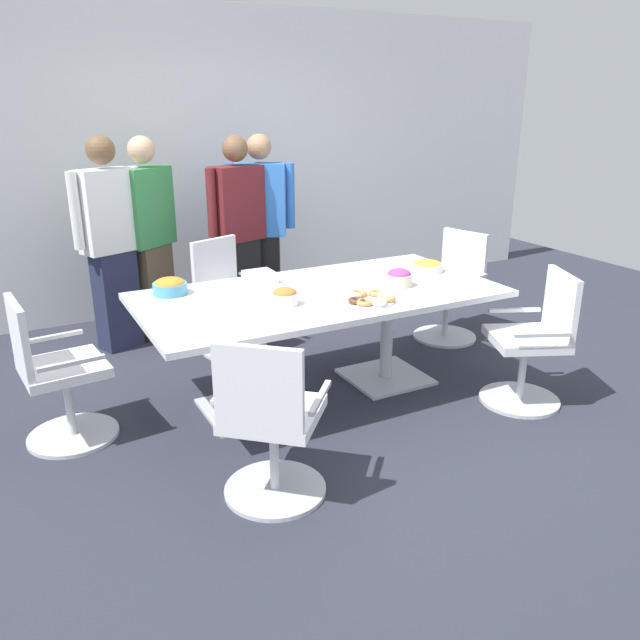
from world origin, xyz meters
TOP-DOWN VIEW (x-y plane):
  - ground_plane at (0.00, 0.00)m, footprint 10.00×10.00m
  - back_wall at (0.00, 2.40)m, footprint 8.00×0.10m
  - conference_table at (0.00, 0.00)m, footprint 2.40×1.20m
  - office_chair_0 at (-1.68, 0.17)m, footprint 0.59×0.59m
  - office_chair_1 at (-0.80, -0.97)m, footprint 0.76×0.76m
  - office_chair_2 at (1.21, -0.77)m, footprint 0.71×0.71m
  - office_chair_3 at (1.53, 0.48)m, footprint 0.66×0.66m
  - office_chair_4 at (-0.26, 1.09)m, footprint 0.70×0.70m
  - person_standing_0 at (-1.06, 1.58)m, footprint 0.60×0.37m
  - person_standing_1 at (-0.72, 1.71)m, footprint 0.55×0.43m
  - person_standing_2 at (0.03, 1.57)m, footprint 0.61×0.33m
  - person_standing_3 at (0.28, 1.67)m, footprint 0.58×0.39m
  - snack_bowl_chips_yellow at (0.96, 0.10)m, footprint 0.24×0.24m
  - snack_bowl_candy_mix at (0.55, -0.12)m, footprint 0.18×0.18m
  - snack_bowl_pretzels at (-0.33, -0.15)m, footprint 0.17×0.17m
  - snack_bowl_chips_orange at (-0.90, 0.42)m, footprint 0.22×0.22m
  - donut_platter at (0.18, -0.34)m, footprint 0.33×0.33m
  - napkin_pile at (-0.26, 0.40)m, footprint 0.20×0.20m

SIDE VIEW (x-z plane):
  - ground_plane at x=0.00m, z-range -0.01..0.00m
  - office_chair_0 at x=-1.68m, z-range -0.05..0.86m
  - office_chair_1 at x=-0.80m, z-range -0.05..0.86m
  - office_chair_2 at x=1.21m, z-range -0.05..0.86m
  - office_chair_3 at x=1.53m, z-range -0.05..0.86m
  - office_chair_4 at x=-0.26m, z-range -0.05..0.86m
  - conference_table at x=0.00m, z-range 0.25..1.00m
  - donut_platter at x=0.18m, z-range 0.75..0.79m
  - napkin_pile at x=-0.26m, z-range 0.75..0.83m
  - snack_bowl_chips_yellow at x=0.96m, z-range 0.75..0.83m
  - snack_bowl_chips_orange at x=-0.90m, z-range 0.75..0.86m
  - snack_bowl_pretzels at x=-0.33m, z-range 0.75..0.86m
  - snack_bowl_candy_mix at x=0.55m, z-range 0.75..0.87m
  - person_standing_2 at x=0.03m, z-range 0.03..1.72m
  - person_standing_3 at x=0.28m, z-range 0.03..1.72m
  - person_standing_1 at x=-0.72m, z-range 0.03..1.73m
  - person_standing_0 at x=-1.06m, z-range 0.03..1.75m
  - back_wall at x=0.00m, z-range 0.00..2.80m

